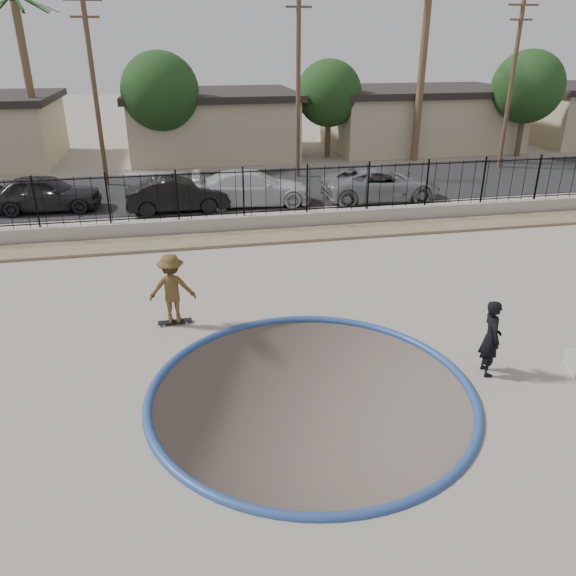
% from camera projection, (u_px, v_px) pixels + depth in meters
% --- Properties ---
extents(ground, '(120.00, 120.00, 2.20)m').
position_uv_depth(ground, '(241.00, 242.00, 24.03)').
color(ground, gray).
rests_on(ground, ground).
extents(bowl_pit, '(6.84, 6.84, 1.80)m').
position_uv_depth(bowl_pit, '(311.00, 393.00, 11.94)').
color(bowl_pit, '#50463D').
rests_on(bowl_pit, ground).
extents(coping_ring, '(7.04, 7.04, 0.20)m').
position_uv_depth(coping_ring, '(311.00, 393.00, 11.94)').
color(coping_ring, navy).
rests_on(coping_ring, ground).
extents(rock_strip, '(42.00, 1.60, 0.11)m').
position_uv_depth(rock_strip, '(248.00, 238.00, 21.05)').
color(rock_strip, '#907E5E').
rests_on(rock_strip, ground).
extents(retaining_wall, '(42.00, 0.45, 0.60)m').
position_uv_depth(retaining_wall, '(244.00, 223.00, 21.94)').
color(retaining_wall, '#9F978C').
rests_on(retaining_wall, ground).
extents(fence, '(40.00, 0.04, 1.80)m').
position_uv_depth(fence, '(243.00, 193.00, 21.45)').
color(fence, black).
rests_on(fence, retaining_wall).
extents(street, '(90.00, 8.00, 0.04)m').
position_uv_depth(street, '(228.00, 189.00, 28.06)').
color(street, black).
rests_on(street, ground).
extents(house_center, '(10.60, 8.60, 3.90)m').
position_uv_depth(house_center, '(212.00, 123.00, 35.77)').
color(house_center, tan).
rests_on(house_center, ground).
extents(house_east, '(12.60, 8.60, 3.90)m').
position_uv_depth(house_east, '(418.00, 117.00, 38.26)').
color(house_east, tan).
rests_on(house_east, ground).
extents(palm_mid, '(2.30, 2.30, 9.30)m').
position_uv_depth(palm_mid, '(22.00, 43.00, 29.83)').
color(palm_mid, brown).
rests_on(palm_mid, ground).
extents(palm_right, '(2.30, 2.30, 10.30)m').
position_uv_depth(palm_right, '(426.00, 30.00, 31.69)').
color(palm_right, brown).
rests_on(palm_right, ground).
extents(utility_pole_left, '(1.70, 0.24, 9.00)m').
position_uv_depth(utility_pole_left, '(94.00, 88.00, 26.87)').
color(utility_pole_left, '#473323').
rests_on(utility_pole_left, ground).
extents(utility_pole_mid, '(1.70, 0.24, 9.50)m').
position_uv_depth(utility_pole_mid, '(298.00, 80.00, 28.55)').
color(utility_pole_mid, '#473323').
rests_on(utility_pole_mid, ground).
extents(utility_pole_right, '(1.70, 0.24, 9.00)m').
position_uv_depth(utility_pole_right, '(512.00, 82.00, 30.79)').
color(utility_pole_right, '#473323').
rests_on(utility_pole_right, ground).
extents(street_tree_left, '(4.32, 4.32, 6.36)m').
position_uv_depth(street_tree_left, '(160.00, 92.00, 31.20)').
color(street_tree_left, '#473323').
rests_on(street_tree_left, ground).
extents(street_tree_mid, '(3.96, 3.96, 5.83)m').
position_uv_depth(street_tree_mid, '(329.00, 93.00, 34.02)').
color(street_tree_mid, '#473323').
rests_on(street_tree_mid, ground).
extents(street_tree_right, '(4.32, 4.32, 6.36)m').
position_uv_depth(street_tree_right, '(528.00, 87.00, 34.22)').
color(street_tree_right, '#473323').
rests_on(street_tree_right, ground).
extents(skater, '(1.24, 0.77, 1.85)m').
position_uv_depth(skater, '(172.00, 292.00, 14.47)').
color(skater, brown).
rests_on(skater, ground).
extents(skateboard, '(0.89, 0.27, 0.08)m').
position_uv_depth(skateboard, '(175.00, 322.00, 14.82)').
color(skateboard, black).
rests_on(skateboard, ground).
extents(videographer, '(0.54, 0.72, 1.78)m').
position_uv_depth(videographer, '(491.00, 338.00, 12.32)').
color(videographer, black).
rests_on(videographer, ground).
extents(car_a, '(4.64, 1.99, 1.56)m').
position_uv_depth(car_a, '(45.00, 193.00, 24.14)').
color(car_a, black).
rests_on(car_a, street).
extents(car_b, '(4.40, 1.66, 1.43)m').
position_uv_depth(car_b, '(178.00, 195.00, 24.09)').
color(car_b, black).
rests_on(car_b, street).
extents(car_c, '(5.35, 2.38, 1.53)m').
position_uv_depth(car_c, '(253.00, 188.00, 25.05)').
color(car_c, silver).
rests_on(car_c, street).
extents(car_d, '(5.42, 2.50, 1.51)m').
position_uv_depth(car_d, '(381.00, 184.00, 25.71)').
color(car_d, gray).
rests_on(car_d, street).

